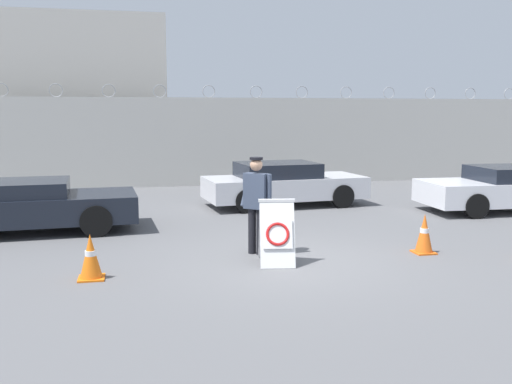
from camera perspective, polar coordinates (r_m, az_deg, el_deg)
ground_plane at (r=10.43m, az=3.42°, el=-6.86°), size 90.00×90.00×0.00m
perimeter_wall at (r=21.07m, az=-4.70°, el=5.05°), size 36.00×0.30×3.66m
building_block at (r=26.30m, az=-18.07°, el=8.72°), size 7.89×7.59×6.40m
barricade_sign at (r=10.09m, az=2.09°, el=-4.00°), size 0.73×0.90×1.16m
security_guard at (r=10.70m, az=0.04°, el=-0.77°), size 0.54×0.65×1.84m
traffic_cone_near at (r=9.58m, az=-16.21°, el=-6.24°), size 0.42×0.42×0.74m
traffic_cone_far at (r=11.33m, az=16.48°, el=-4.02°), size 0.39×0.39×0.76m
parked_car_front_coupe at (r=13.71m, az=-22.12°, el=-1.24°), size 4.87×2.26×1.17m
parked_car_rear_sedan at (r=16.42m, az=2.71°, el=0.83°), size 4.71×2.34×1.25m
parked_car_far_side at (r=16.94m, az=23.94°, el=0.34°), size 4.69×2.11×1.22m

